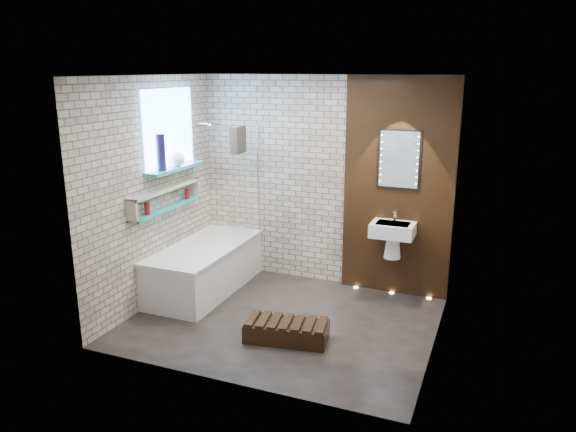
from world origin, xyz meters
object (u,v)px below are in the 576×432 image
at_px(bath_screen, 245,184).
at_px(washbasin, 393,234).
at_px(walnut_step, 286,332).
at_px(bathtub, 205,267).
at_px(led_mirror, 399,160).

relative_size(bath_screen, washbasin, 2.41).
bearing_deg(walnut_step, washbasin, 62.87).
bearing_deg(bath_screen, washbasin, 5.78).
bearing_deg(bathtub, bath_screen, 51.10).
relative_size(washbasin, walnut_step, 0.70).
relative_size(bathtub, led_mirror, 2.49).
height_order(bathtub, washbasin, washbasin).
relative_size(bathtub, walnut_step, 2.09).
xyz_separation_m(bathtub, bath_screen, (0.35, 0.44, 0.99)).
xyz_separation_m(bath_screen, washbasin, (1.82, 0.18, -0.49)).
height_order(bathtub, led_mirror, led_mirror).
bearing_deg(washbasin, bathtub, -163.99).
relative_size(washbasin, led_mirror, 0.83).
bearing_deg(bath_screen, walnut_step, -50.10).
bearing_deg(bathtub, walnut_step, -30.51).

